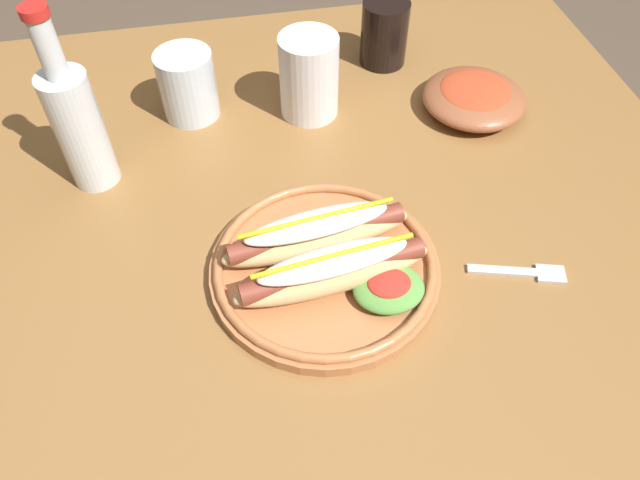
{
  "coord_description": "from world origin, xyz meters",
  "views": [
    {
      "loc": [
        -0.08,
        -0.53,
        1.34
      ],
      "look_at": [
        0.01,
        -0.06,
        0.77
      ],
      "focal_mm": 33.99,
      "sensor_mm": 36.0,
      "label": 1
    }
  ],
  "objects": [
    {
      "name": "glass_bottle",
      "position": [
        -0.27,
        0.14,
        0.84
      ],
      "size": [
        0.06,
        0.06,
        0.26
      ],
      "color": "silver",
      "rests_on": "dining_table"
    },
    {
      "name": "water_cup",
      "position": [
        -0.13,
        0.26,
        0.79
      ],
      "size": [
        0.09,
        0.09,
        0.1
      ],
      "primitive_type": "cylinder",
      "color": "silver",
      "rests_on": "dining_table"
    },
    {
      "name": "ground_plane",
      "position": [
        0.0,
        0.0,
        0.0
      ],
      "size": [
        8.0,
        8.0,
        0.0
      ],
      "primitive_type": "plane",
      "color": "brown"
    },
    {
      "name": "side_bowl",
      "position": [
        0.31,
        0.19,
        0.76
      ],
      "size": [
        0.16,
        0.16,
        0.05
      ],
      "color": "brown",
      "rests_on": "dining_table"
    },
    {
      "name": "soda_cup",
      "position": [
        0.2,
        0.34,
        0.79
      ],
      "size": [
        0.08,
        0.08,
        0.11
      ],
      "primitive_type": "cylinder",
      "color": "black",
      "rests_on": "dining_table"
    },
    {
      "name": "fork",
      "position": [
        0.25,
        -0.14,
        0.74
      ],
      "size": [
        0.12,
        0.05,
        0.0
      ],
      "rotation": [
        0.0,
        0.0,
        -0.28
      ],
      "color": "silver",
      "rests_on": "dining_table"
    },
    {
      "name": "extra_cup",
      "position": [
        0.05,
        0.23,
        0.8
      ],
      "size": [
        0.09,
        0.09,
        0.13
      ],
      "primitive_type": "cylinder",
      "color": "white",
      "rests_on": "dining_table"
    },
    {
      "name": "dining_table",
      "position": [
        0.0,
        0.0,
        0.65
      ],
      "size": [
        1.16,
        1.07,
        0.74
      ],
      "color": "olive",
      "rests_on": "ground_plane"
    },
    {
      "name": "hot_dog_plate",
      "position": [
        0.01,
        -0.09,
        0.77
      ],
      "size": [
        0.28,
        0.28,
        0.08
      ],
      "color": "#B77042",
      "rests_on": "dining_table"
    }
  ]
}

